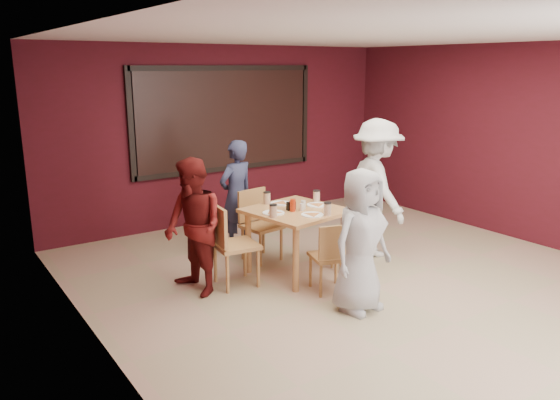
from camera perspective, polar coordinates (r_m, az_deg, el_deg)
floor at (r=6.46m, az=9.88°, el=-8.92°), size 7.00×7.00×0.00m
window_blinds at (r=8.79m, az=-5.62°, el=8.42°), size 3.00×0.02×1.50m
dining_table at (r=6.56m, az=1.67°, el=-1.84°), size 1.17×1.17×0.96m
chair_front at (r=6.08m, az=5.41°, el=-5.60°), size 0.49×0.49×0.81m
chair_back at (r=7.12m, az=-2.32°, el=-2.15°), size 0.50×0.50×0.91m
chair_left at (r=6.24m, az=-5.32°, el=-4.24°), size 0.52×0.52×0.97m
chair_right at (r=7.02m, az=6.94°, el=-2.88°), size 0.52×0.52×0.83m
diner_front at (r=5.62m, az=8.45°, el=-4.23°), size 0.78×0.56×1.50m
diner_back at (r=7.43m, az=-4.59°, el=0.45°), size 0.62×0.48×1.52m
diner_left at (r=6.04m, az=-9.01°, el=-2.84°), size 0.65×0.80×1.53m
diner_right at (r=7.29m, az=10.03°, el=1.23°), size 0.95×1.31×1.82m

